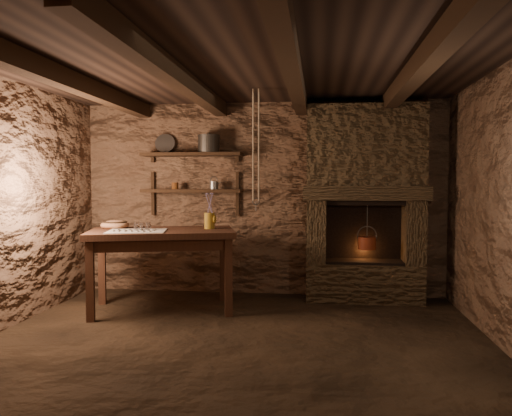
# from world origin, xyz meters

# --- Properties ---
(floor) EXTENTS (4.50, 4.50, 0.00)m
(floor) POSITION_xyz_m (0.00, 0.00, 0.00)
(floor) COLOR black
(floor) RESTS_ON ground
(back_wall) EXTENTS (4.50, 0.04, 2.40)m
(back_wall) POSITION_xyz_m (0.00, 2.00, 1.20)
(back_wall) COLOR #4E3324
(back_wall) RESTS_ON floor
(front_wall) EXTENTS (4.50, 0.04, 2.40)m
(front_wall) POSITION_xyz_m (0.00, -2.00, 1.20)
(front_wall) COLOR #4E3324
(front_wall) RESTS_ON floor
(right_wall) EXTENTS (0.04, 4.00, 2.40)m
(right_wall) POSITION_xyz_m (2.25, 0.00, 1.20)
(right_wall) COLOR #4E3324
(right_wall) RESTS_ON floor
(ceiling) EXTENTS (4.50, 4.00, 0.04)m
(ceiling) POSITION_xyz_m (0.00, 0.00, 2.40)
(ceiling) COLOR black
(ceiling) RESTS_ON back_wall
(beam_far_left) EXTENTS (0.14, 3.95, 0.16)m
(beam_far_left) POSITION_xyz_m (-1.50, 0.00, 2.31)
(beam_far_left) COLOR black
(beam_far_left) RESTS_ON ceiling
(beam_mid_left) EXTENTS (0.14, 3.95, 0.16)m
(beam_mid_left) POSITION_xyz_m (-0.50, 0.00, 2.31)
(beam_mid_left) COLOR black
(beam_mid_left) RESTS_ON ceiling
(beam_mid_right) EXTENTS (0.14, 3.95, 0.16)m
(beam_mid_right) POSITION_xyz_m (0.50, 0.00, 2.31)
(beam_mid_right) COLOR black
(beam_mid_right) RESTS_ON ceiling
(beam_far_right) EXTENTS (0.14, 3.95, 0.16)m
(beam_far_right) POSITION_xyz_m (1.50, 0.00, 2.31)
(beam_far_right) COLOR black
(beam_far_right) RESTS_ON ceiling
(shelf_lower) EXTENTS (1.25, 0.30, 0.04)m
(shelf_lower) POSITION_xyz_m (-0.85, 1.84, 1.30)
(shelf_lower) COLOR black
(shelf_lower) RESTS_ON back_wall
(shelf_upper) EXTENTS (1.25, 0.30, 0.04)m
(shelf_upper) POSITION_xyz_m (-0.85, 1.84, 1.75)
(shelf_upper) COLOR black
(shelf_upper) RESTS_ON back_wall
(hearth) EXTENTS (1.43, 0.51, 2.30)m
(hearth) POSITION_xyz_m (1.25, 1.77, 1.23)
(hearth) COLOR #3A2C1D
(hearth) RESTS_ON floor
(work_table) EXTENTS (1.73, 1.27, 0.89)m
(work_table) POSITION_xyz_m (-0.99, 1.04, 0.48)
(work_table) COLOR #341C12
(work_table) RESTS_ON floor
(linen_cloth) EXTENTS (0.69, 0.60, 0.01)m
(linen_cloth) POSITION_xyz_m (-1.19, 0.83, 0.89)
(linen_cloth) COLOR silver
(linen_cloth) RESTS_ON work_table
(pewter_cutlery_row) EXTENTS (0.53, 0.29, 0.01)m
(pewter_cutlery_row) POSITION_xyz_m (-1.19, 0.81, 0.90)
(pewter_cutlery_row) COLOR #9B9A8D
(pewter_cutlery_row) RESTS_ON linen_cloth
(drinking_glasses) EXTENTS (0.19, 0.06, 0.08)m
(drinking_glasses) POSITION_xyz_m (-1.17, 0.95, 0.93)
(drinking_glasses) COLOR silver
(drinking_glasses) RESTS_ON linen_cloth
(stoneware_jug) EXTENTS (0.13, 0.12, 0.41)m
(stoneware_jug) POSITION_xyz_m (-0.49, 1.23, 1.06)
(stoneware_jug) COLOR olive
(stoneware_jug) RESTS_ON work_table
(wooden_bowl) EXTENTS (0.40, 0.40, 0.11)m
(wooden_bowl) POSITION_xyz_m (-1.57, 1.14, 0.92)
(wooden_bowl) COLOR #A66D48
(wooden_bowl) RESTS_ON work_table
(iron_stockpot) EXTENTS (0.32, 0.32, 0.20)m
(iron_stockpot) POSITION_xyz_m (-0.64, 1.84, 1.87)
(iron_stockpot) COLOR #302E2A
(iron_stockpot) RESTS_ON shelf_upper
(tin_pan) EXTENTS (0.26, 0.14, 0.25)m
(tin_pan) POSITION_xyz_m (-1.23, 1.94, 1.90)
(tin_pan) COLOR gray
(tin_pan) RESTS_ON shelf_upper
(small_kettle) EXTENTS (0.16, 0.13, 0.15)m
(small_kettle) POSITION_xyz_m (-0.57, 1.84, 1.37)
(small_kettle) COLOR gray
(small_kettle) RESTS_ON shelf_lower
(rusty_tin) EXTENTS (0.10, 0.10, 0.08)m
(rusty_tin) POSITION_xyz_m (-1.07, 1.84, 1.36)
(rusty_tin) COLOR #502810
(rusty_tin) RESTS_ON shelf_lower
(red_pot) EXTENTS (0.23, 0.21, 0.54)m
(red_pot) POSITION_xyz_m (1.28, 1.72, 0.70)
(red_pot) COLOR maroon
(red_pot) RESTS_ON hearth
(hanging_ropes) EXTENTS (0.08, 0.08, 1.20)m
(hanging_ropes) POSITION_xyz_m (0.05, 1.05, 1.80)
(hanging_ropes) COLOR beige
(hanging_ropes) RESTS_ON ceiling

